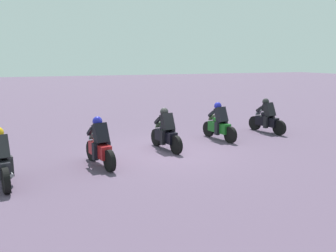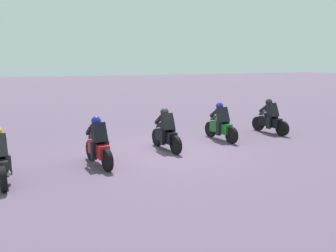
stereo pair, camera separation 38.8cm
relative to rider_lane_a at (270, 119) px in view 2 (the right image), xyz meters
The scene contains 5 objects.
ground_plane 5.48m from the rider_lane_a, 105.21° to the left, with size 120.00×120.00×0.00m, color #544259.
rider_lane_a is the anchor object (origin of this frame).
rider_lane_b 2.72m from the rider_lane_a, 99.82° to the left, with size 2.04×0.59×1.51m.
rider_lane_c 5.42m from the rider_lane_a, 102.82° to the left, with size 2.04×0.59×1.51m.
rider_lane_d 8.19m from the rider_lane_a, 106.10° to the left, with size 2.03×0.63×1.51m.
Camera 2 is at (-11.60, 4.32, 3.21)m, focal length 38.53 mm.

